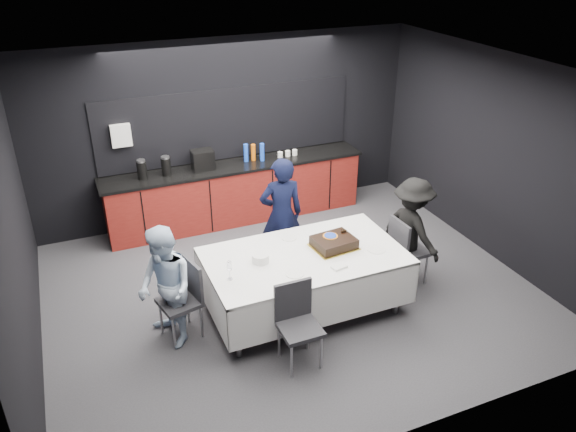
% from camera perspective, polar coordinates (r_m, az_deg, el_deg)
% --- Properties ---
extents(ground, '(6.00, 6.00, 0.00)m').
position_cam_1_polar(ground, '(7.31, 0.31, -7.65)').
color(ground, '#3D3D42').
rests_on(ground, ground).
extents(room_shell, '(6.04, 5.04, 2.82)m').
position_cam_1_polar(room_shell, '(6.43, 0.35, 6.03)').
color(room_shell, white).
rests_on(room_shell, ground).
extents(kitchenette, '(4.10, 0.64, 2.05)m').
position_cam_1_polar(kitchenette, '(8.86, -5.42, 2.89)').
color(kitchenette, maroon).
rests_on(kitchenette, ground).
extents(party_table, '(2.32, 1.32, 0.78)m').
position_cam_1_polar(party_table, '(6.65, 1.68, -4.96)').
color(party_table, '#99999E').
rests_on(party_table, ground).
extents(cake_assembly, '(0.55, 0.46, 0.16)m').
position_cam_1_polar(cake_assembly, '(6.72, 4.69, -2.70)').
color(cake_assembly, gold).
rests_on(cake_assembly, party_table).
extents(plate_stack, '(0.19, 0.19, 0.10)m').
position_cam_1_polar(plate_stack, '(6.42, -2.80, -4.30)').
color(plate_stack, white).
rests_on(plate_stack, party_table).
extents(loose_plate_near, '(0.21, 0.21, 0.01)m').
position_cam_1_polar(loose_plate_near, '(6.23, 0.68, -5.87)').
color(loose_plate_near, white).
rests_on(loose_plate_near, party_table).
extents(loose_plate_right_a, '(0.21, 0.21, 0.01)m').
position_cam_1_polar(loose_plate_right_a, '(7.07, 6.25, -1.68)').
color(loose_plate_right_a, white).
rests_on(loose_plate_right_a, party_table).
extents(loose_plate_right_b, '(0.22, 0.22, 0.01)m').
position_cam_1_polar(loose_plate_right_b, '(6.76, 8.96, -3.36)').
color(loose_plate_right_b, white).
rests_on(loose_plate_right_b, party_table).
extents(loose_plate_far, '(0.20, 0.20, 0.01)m').
position_cam_1_polar(loose_plate_far, '(6.92, 0.10, -2.20)').
color(loose_plate_far, white).
rests_on(loose_plate_far, party_table).
extents(fork_pile, '(0.19, 0.14, 0.03)m').
position_cam_1_polar(fork_pile, '(6.36, 5.21, -5.16)').
color(fork_pile, white).
rests_on(fork_pile, party_table).
extents(champagne_flute, '(0.06, 0.06, 0.22)m').
position_cam_1_polar(champagne_flute, '(6.09, -6.00, -5.15)').
color(champagne_flute, white).
rests_on(champagne_flute, party_table).
extents(chair_left, '(0.50, 0.50, 0.92)m').
position_cam_1_polar(chair_left, '(6.45, -10.42, -7.78)').
color(chair_left, '#2A2A2E').
rests_on(chair_left, ground).
extents(chair_right, '(0.44, 0.44, 0.92)m').
position_cam_1_polar(chair_right, '(7.38, 11.77, -3.03)').
color(chair_right, '#2A2A2E').
rests_on(chair_right, ground).
extents(chair_near, '(0.42, 0.42, 0.92)m').
position_cam_1_polar(chair_near, '(5.99, 0.92, -10.33)').
color(chair_near, '#2A2A2E').
rests_on(chair_near, ground).
extents(person_center, '(0.63, 0.46, 1.61)m').
position_cam_1_polar(person_center, '(7.41, -0.68, 0.12)').
color(person_center, black).
rests_on(person_center, ground).
extents(person_left, '(0.70, 0.81, 1.43)m').
position_cam_1_polar(person_left, '(6.26, -12.33, -7.14)').
color(person_left, silver).
rests_on(person_left, ground).
extents(person_right, '(0.69, 1.00, 1.42)m').
position_cam_1_polar(person_right, '(7.41, 12.41, -1.39)').
color(person_right, black).
rests_on(person_right, ground).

